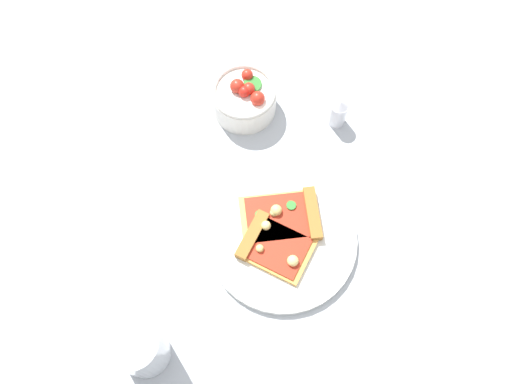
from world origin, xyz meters
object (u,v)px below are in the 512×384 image
at_px(plate, 282,240).
at_px(pepper_shaker, 338,112).
at_px(soda_glass, 140,349).
at_px(pizza_slice_far, 272,245).
at_px(salad_bowl, 244,98).
at_px(pizza_slice_near, 286,217).

xyz_separation_m(plate, pepper_shaker, (0.25, -0.04, 0.03)).
distance_m(plate, soda_glass, 0.29).
bearing_deg(soda_glass, plate, -34.26).
distance_m(pizza_slice_far, soda_glass, 0.26).
bearing_deg(salad_bowl, soda_glass, 176.47).
bearing_deg(plate, pizza_slice_far, 143.93).
height_order(plate, salad_bowl, salad_bowl).
bearing_deg(pizza_slice_far, pizza_slice_near, -10.41).
xyz_separation_m(salad_bowl, soda_glass, (-0.47, 0.03, 0.03)).
bearing_deg(salad_bowl, pepper_shaker, -84.79).
bearing_deg(soda_glass, pizza_slice_near, -29.98).
height_order(pizza_slice_far, soda_glass, soda_glass).
bearing_deg(salad_bowl, pizza_slice_near, -147.44).
bearing_deg(pizza_slice_near, salad_bowl, 32.56).
relative_size(plate, pepper_shaker, 3.74).
bearing_deg(plate, pizza_slice_near, 5.09).
bearing_deg(pizza_slice_far, plate, -36.07).
relative_size(plate, salad_bowl, 2.15).
relative_size(salad_bowl, soda_glass, 0.95).
bearing_deg(pizza_slice_far, pepper_shaker, -11.38).
xyz_separation_m(plate, soda_glass, (-0.23, 0.16, 0.05)).
bearing_deg(salad_bowl, pizza_slice_far, -155.27).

